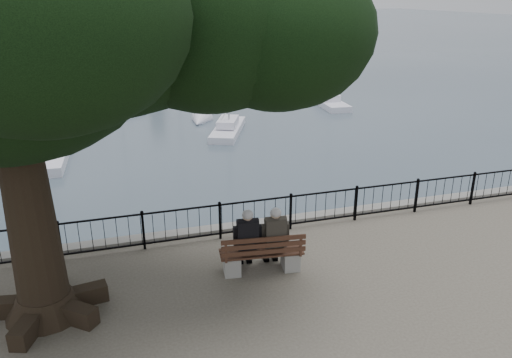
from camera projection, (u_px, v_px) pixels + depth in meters
name	position (u px, v px, depth m)	size (l,w,h in m)	color
harbor	(251.00, 241.00, 14.31)	(260.00, 260.00, 1.20)	slate
railing	(256.00, 215.00, 13.49)	(22.06, 0.06, 1.00)	black
bench	(262.00, 258.00, 11.71)	(2.01, 0.82, 1.03)	gray
person_left	(247.00, 242.00, 11.63)	(0.51, 0.85, 1.64)	black
person_right	(274.00, 240.00, 11.73)	(0.51, 0.85, 1.64)	black
tree	(50.00, 11.00, 8.57)	(11.00, 7.68, 8.99)	black
lion_monument	(151.00, 37.00, 56.22)	(6.45, 6.45, 9.40)	slate
sailboat_a	(50.00, 151.00, 23.02)	(1.90, 5.94, 10.70)	white
sailboat_b	(120.00, 103.00, 32.80)	(3.03, 4.78, 10.69)	white
sailboat_c	(228.00, 127.00, 27.13)	(3.03, 4.84, 9.07)	white
sailboat_d	(328.00, 101.00, 33.81)	(1.82, 5.26, 9.57)	white
sailboat_f	(177.00, 78.00, 42.23)	(3.68, 5.99, 11.47)	white
sailboat_g	(262.00, 72.00, 45.65)	(1.78, 5.65, 10.59)	white
sailboat_h	(95.00, 68.00, 48.17)	(1.84, 4.78, 10.56)	white
far_shore	(268.00, 11.00, 88.49)	(30.00, 8.60, 9.18)	#4A453C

